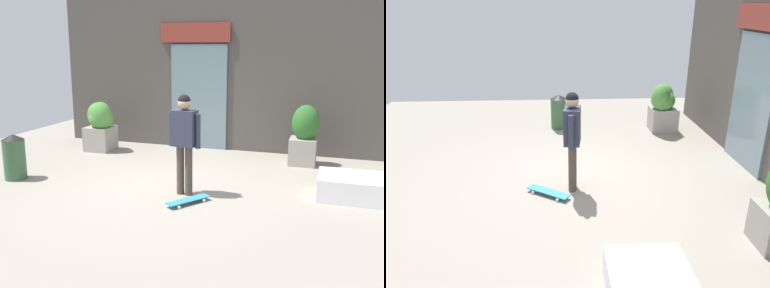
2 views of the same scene
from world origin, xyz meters
The scene contains 5 objects.
ground_plane centered at (0.00, 0.00, 0.00)m, with size 12.00×12.00×0.00m, color gray.
skateboarder centered at (0.40, -0.30, 1.06)m, with size 0.59×0.31×1.73m.
skateboard centered at (0.61, -0.72, 0.06)m, with size 0.60×0.75×0.08m.
planter_box_right centered at (-2.64, 2.10, 0.66)m, with size 0.71×0.67×1.21m.
trash_bin centered at (-3.00, -0.50, 0.44)m, with size 0.42×0.42×0.88m.
Camera 2 is at (6.17, -0.54, 3.07)m, focal length 34.48 mm.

